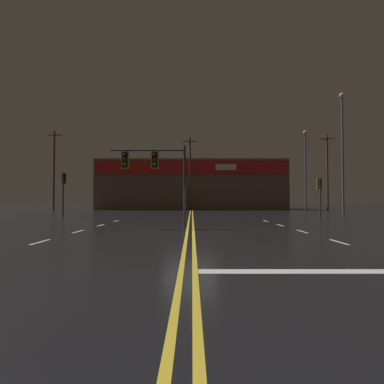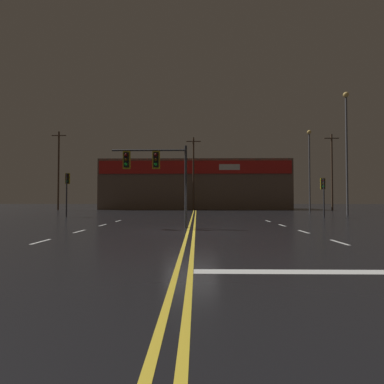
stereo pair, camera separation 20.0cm
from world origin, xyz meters
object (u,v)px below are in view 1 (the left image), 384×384
Objects in this scene: traffic_signal_corner_northeast at (322,188)px; traffic_signal_corner_northwest at (65,185)px; streetlight_near_right at (344,140)px; traffic_signal_median at (154,166)px; streetlight_far_left at (307,161)px.

traffic_signal_corner_northeast is 22.79m from traffic_signal_corner_northwest.
traffic_signal_corner_northwest is 0.32× the size of streetlight_near_right.
traffic_signal_median is 1.14× the size of traffic_signal_corner_northwest.
streetlight_far_left is at bearing 25.81° from traffic_signal_corner_northwest.
traffic_signal_corner_northeast is 0.87× the size of traffic_signal_corner_northwest.
traffic_signal_corner_northwest is at bearing -154.19° from streetlight_far_left.
traffic_signal_median is at bearing -142.10° from streetlight_near_right.
traffic_signal_median is 16.55m from traffic_signal_corner_northeast.
traffic_signal_corner_northwest is (-9.37, 10.37, -0.51)m from traffic_signal_median.
traffic_signal_median is 22.49m from streetlight_near_right.
streetlight_near_right reaches higher than streetlight_far_left.
traffic_signal_corner_northeast is (13.41, 9.66, -0.90)m from traffic_signal_median.
streetlight_far_left reaches higher than traffic_signal_corner_northwest.
streetlight_near_right is (17.43, 13.57, 4.20)m from traffic_signal_median.
traffic_signal_corner_northeast is 7.58m from streetlight_near_right.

